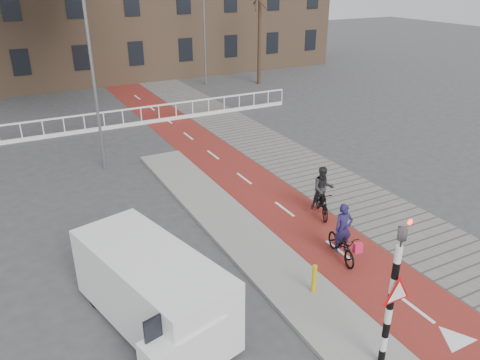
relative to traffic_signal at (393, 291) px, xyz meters
name	(u,v)px	position (x,y,z in m)	size (l,w,h in m)	color
ground	(342,304)	(0.60, 2.02, -1.99)	(120.00, 120.00, 0.00)	#38383A
bike_lane	(223,162)	(2.10, 12.02, -1.98)	(2.50, 60.00, 0.01)	maroon
sidewalk	(277,152)	(4.90, 12.02, -1.98)	(3.00, 60.00, 0.01)	slate
curb_island	(243,236)	(-0.10, 6.02, -1.93)	(1.80, 16.00, 0.12)	gray
traffic_signal	(393,291)	(0.00, 0.00, 0.00)	(0.80, 0.80, 3.68)	black
bollard	(314,279)	(0.16, 2.65, -1.48)	(0.12, 0.12, 0.79)	gold
cyclist_near	(342,241)	(1.90, 3.68, -1.41)	(0.91, 1.70, 1.72)	black
cyclist_far	(322,196)	(2.97, 6.07, -1.25)	(1.05, 1.67, 1.77)	black
van	(152,288)	(-3.77, 3.58, -0.99)	(2.81, 4.71, 1.90)	white
railing	(44,133)	(-4.40, 19.02, -1.68)	(28.00, 0.10, 0.99)	silver
tree_right	(260,33)	(11.31, 24.88, 1.66)	(0.25, 0.25, 7.30)	black
streetlight_near	(93,76)	(-2.64, 13.68, 1.95)	(0.12, 0.12, 7.87)	slate
streetlight_right	(205,34)	(7.70, 26.41, 1.60)	(0.12, 0.12, 7.17)	slate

